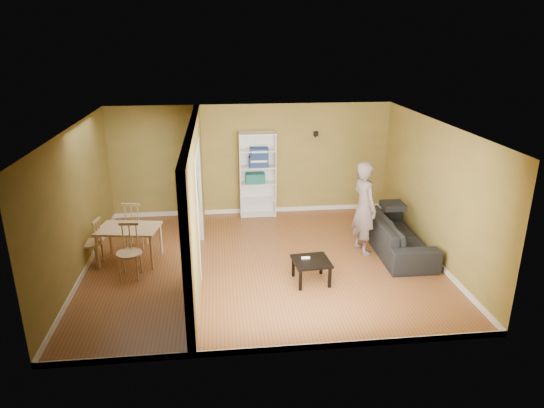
{
  "coord_description": "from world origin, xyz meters",
  "views": [
    {
      "loc": [
        -0.74,
        -8.24,
        4.1
      ],
      "look_at": [
        0.2,
        0.2,
        1.1
      ],
      "focal_mm": 32.0,
      "sensor_mm": 36.0,
      "label": 1
    }
  ],
  "objects": [
    {
      "name": "paper_box_teal",
      "position": [
        0.07,
        2.56,
        0.92
      ],
      "size": [
        0.44,
        0.29,
        0.23
      ],
      "primitive_type": "cube",
      "color": "#18625A",
      "rests_on": "bookshelf"
    },
    {
      "name": "chair_far",
      "position": [
        -2.46,
        0.99,
        0.5
      ],
      "size": [
        0.52,
        0.52,
        1.01
      ],
      "primitive_type": null,
      "rotation": [
        0.0,
        0.0,
        3.0
      ],
      "color": "tan",
      "rests_on": "ground"
    },
    {
      "name": "paper_box_navy_b",
      "position": [
        0.15,
        2.56,
        1.31
      ],
      "size": [
        0.44,
        0.29,
        0.23
      ],
      "primitive_type": "cube",
      "color": "navy",
      "rests_on": "bookshelf"
    },
    {
      "name": "dining_table",
      "position": [
        -2.48,
        0.35,
        0.61
      ],
      "size": [
        1.1,
        0.73,
        0.69
      ],
      "rotation": [
        0.0,
        0.0,
        -0.16
      ],
      "color": "#DAAD89",
      "rests_on": "ground"
    },
    {
      "name": "room_shell",
      "position": [
        0.0,
        0.0,
        1.3
      ],
      "size": [
        6.5,
        6.5,
        6.5
      ],
      "color": "brown",
      "rests_on": "ground"
    },
    {
      "name": "wall_speaker",
      "position": [
        1.5,
        2.69,
        1.9
      ],
      "size": [
        0.1,
        0.1,
        0.1
      ],
      "primitive_type": "cube",
      "color": "black",
      "rests_on": "room_shell"
    },
    {
      "name": "game_controller",
      "position": [
        0.68,
        -0.75,
        0.43
      ],
      "size": [
        0.15,
        0.04,
        0.03
      ],
      "primitive_type": "cube",
      "color": "white",
      "rests_on": "coffee_table"
    },
    {
      "name": "chair_left",
      "position": [
        -3.18,
        0.29,
        0.45
      ],
      "size": [
        0.48,
        0.48,
        0.9
      ],
      "primitive_type": null,
      "rotation": [
        0.0,
        0.0,
        -1.76
      ],
      "color": "tan",
      "rests_on": "ground"
    },
    {
      "name": "bookshelf",
      "position": [
        0.12,
        2.61,
        0.99
      ],
      "size": [
        0.84,
        0.37,
        1.98
      ],
      "color": "white",
      "rests_on": "ground"
    },
    {
      "name": "sofa",
      "position": [
        2.7,
        0.27,
        0.44
      ],
      "size": [
        2.33,
        1.03,
        0.88
      ],
      "primitive_type": "imported",
      "rotation": [
        0.0,
        0.0,
        1.55
      ],
      "color": "#27272D",
      "rests_on": "ground"
    },
    {
      "name": "paper_box_navy_c",
      "position": [
        0.16,
        2.56,
        1.52
      ],
      "size": [
        0.42,
        0.27,
        0.21
      ],
      "primitive_type": "cube",
      "color": "navy",
      "rests_on": "bookshelf"
    },
    {
      "name": "person",
      "position": [
        2.01,
        0.31,
        1.08
      ],
      "size": [
        0.91,
        0.79,
        2.16
      ],
      "primitive_type": "imported",
      "rotation": [
        0.0,
        0.0,
        1.83
      ],
      "color": "slate",
      "rests_on": "ground"
    },
    {
      "name": "partition",
      "position": [
        -1.2,
        0.0,
        1.3
      ],
      "size": [
        0.22,
        5.5,
        2.6
      ],
      "primitive_type": null,
      "color": "#A67E3F",
      "rests_on": "ground"
    },
    {
      "name": "chair_near",
      "position": [
        -2.38,
        -0.3,
        0.49
      ],
      "size": [
        0.48,
        0.48,
        0.97
      ],
      "primitive_type": null,
      "rotation": [
        0.0,
        0.0,
        -0.07
      ],
      "color": "#D2BB85",
      "rests_on": "ground"
    },
    {
      "name": "coffee_table",
      "position": [
        0.77,
        -0.83,
        0.35
      ],
      "size": [
        0.62,
        0.62,
        0.41
      ],
      "rotation": [
        0.0,
        0.0,
        0.08
      ],
      "color": "black",
      "rests_on": "ground"
    }
  ]
}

